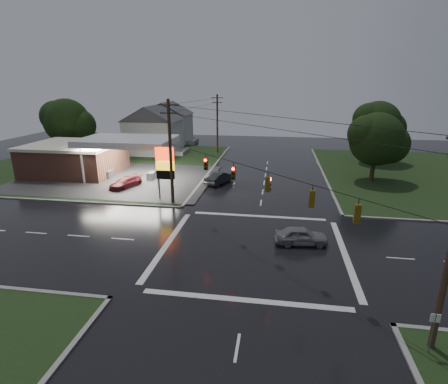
# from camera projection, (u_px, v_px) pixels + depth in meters

# --- Properties ---
(ground) EXTENTS (120.00, 120.00, 0.00)m
(ground) POSITION_uv_depth(u_px,v_px,m) (253.00, 248.00, 27.71)
(ground) COLOR black
(ground) RESTS_ON ground
(grass_nw) EXTENTS (36.00, 36.00, 0.08)m
(grass_nw) POSITION_uv_depth(u_px,v_px,m) (104.00, 164.00, 55.99)
(grass_nw) COLOR black
(grass_nw) RESTS_ON ground
(gas_station) EXTENTS (26.20, 18.00, 5.60)m
(gas_station) POSITION_uv_depth(u_px,v_px,m) (82.00, 156.00, 49.25)
(gas_station) COLOR #2D2D2D
(gas_station) RESTS_ON ground
(pylon_sign) EXTENTS (2.00, 0.35, 6.00)m
(pylon_sign) POSITION_uv_depth(u_px,v_px,m) (165.00, 165.00, 37.93)
(pylon_sign) COLOR #59595E
(pylon_sign) RESTS_ON ground
(utility_pole_nw) EXTENTS (2.20, 0.32, 11.00)m
(utility_pole_nw) POSITION_uv_depth(u_px,v_px,m) (170.00, 151.00, 36.32)
(utility_pole_nw) COLOR #382619
(utility_pole_nw) RESTS_ON ground
(utility_pole_n) EXTENTS (2.20, 0.32, 10.50)m
(utility_pole_n) POSITION_uv_depth(u_px,v_px,m) (217.00, 123.00, 63.25)
(utility_pole_n) COLOR #382619
(utility_pole_n) RESTS_ON ground
(traffic_signals) EXTENTS (26.87, 26.87, 1.47)m
(traffic_signals) POSITION_uv_depth(u_px,v_px,m) (256.00, 169.00, 25.73)
(traffic_signals) COLOR black
(traffic_signals) RESTS_ON ground
(house_near) EXTENTS (11.05, 8.48, 8.60)m
(house_near) POSITION_uv_depth(u_px,v_px,m) (153.00, 129.00, 63.36)
(house_near) COLOR silver
(house_near) RESTS_ON ground
(house_far) EXTENTS (11.05, 8.48, 8.60)m
(house_far) POSITION_uv_depth(u_px,v_px,m) (168.00, 122.00, 74.81)
(house_far) COLOR silver
(house_far) RESTS_ON ground
(tree_nw_behind) EXTENTS (8.93, 7.60, 10.00)m
(tree_nw_behind) POSITION_uv_depth(u_px,v_px,m) (68.00, 122.00, 59.05)
(tree_nw_behind) COLOR black
(tree_nw_behind) RESTS_ON ground
(tree_ne_near) EXTENTS (7.99, 6.80, 8.98)m
(tree_ne_near) POSITION_uv_depth(u_px,v_px,m) (378.00, 139.00, 44.68)
(tree_ne_near) COLOR black
(tree_ne_near) RESTS_ON ground
(tree_ne_far) EXTENTS (8.46, 7.20, 9.80)m
(tree_ne_far) POSITION_uv_depth(u_px,v_px,m) (378.00, 124.00, 55.36)
(tree_ne_far) COLOR black
(tree_ne_far) RESTS_ON ground
(car_north) EXTENTS (3.39, 5.04, 1.57)m
(car_north) POSITION_uv_depth(u_px,v_px,m) (219.00, 177.00, 45.16)
(car_north) COLOR #22262A
(car_north) RESTS_ON ground
(car_crossing) EXTENTS (4.40, 2.15, 1.44)m
(car_crossing) POSITION_uv_depth(u_px,v_px,m) (301.00, 236.00, 28.23)
(car_crossing) COLOR gray
(car_crossing) RESTS_ON ground
(car_pump) EXTENTS (3.44, 4.94, 1.33)m
(car_pump) POSITION_uv_depth(u_px,v_px,m) (126.00, 183.00, 43.30)
(car_pump) COLOR maroon
(car_pump) RESTS_ON ground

